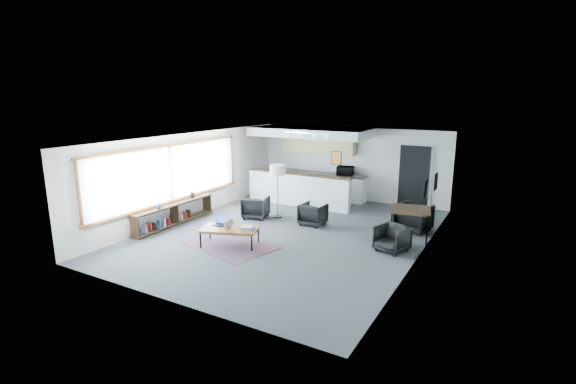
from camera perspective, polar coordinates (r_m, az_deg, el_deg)
The scene contains 21 objects.
room at distance 11.22m, azimuth 0.19°, elevation 0.68°, with size 7.02×9.02×2.62m.
window at distance 12.57m, azimuth -15.79°, elevation 2.25°, with size 0.10×5.95×1.66m.
console at distance 12.61m, azimuth -15.42°, elevation -2.97°, with size 0.35×3.00×0.80m.
kitchenette at distance 14.98m, azimuth 3.17°, elevation 4.12°, with size 4.20×1.96×2.60m.
doorway at distance 14.55m, azimuth 16.88°, elevation 2.08°, with size 1.10×0.12×2.15m.
track_light at distance 13.23m, azimuth 2.67°, elevation 7.94°, with size 1.60×0.07×0.15m.
wall_art_lower at distance 10.36m, azimuth 18.29°, elevation 0.37°, with size 0.03×0.38×0.48m.
wall_art_upper at distance 11.62m, azimuth 19.57°, elevation 1.35°, with size 0.03×0.34×0.44m.
kilim_rug at distance 10.76m, azimuth -7.90°, elevation -7.19°, with size 2.51×1.98×0.01m.
coffee_table at distance 10.62m, azimuth -7.97°, elevation -5.05°, with size 1.59×1.19×0.46m.
laptop at distance 10.88m, azimuth -9.20°, elevation -4.09°, with size 0.35×0.30×0.23m.
ceramic_pot at distance 10.57m, azimuth -8.10°, elevation -4.21°, with size 0.25×0.25×0.25m.
book_stack at distance 10.38m, azimuth -5.54°, elevation -4.94°, with size 0.39×0.35×0.10m.
coaster at distance 10.41m, azimuth -8.66°, elevation -5.22°, with size 0.13×0.13×0.01m.
armchair_left at distance 12.91m, azimuth -4.42°, elevation -1.94°, with size 0.72×0.68×0.75m, color black.
armchair_right at distance 12.22m, azimuth 3.45°, elevation -2.90°, with size 0.68×0.64×0.70m, color black.
floor_lamp at distance 12.71m, azimuth -1.43°, elevation 2.78°, with size 0.56×0.56×1.65m.
dining_table at distance 11.32m, azimuth 16.42°, elevation -2.59°, with size 1.16×1.16×0.83m.
dining_chair_near at distance 10.49m, azimuth 14.03°, elevation -6.30°, with size 0.58×0.55×0.60m, color black.
dining_chair_far at distance 12.18m, azimuth 16.85°, elevation -3.44°, with size 0.71×0.66×0.73m, color black.
microwave at distance 14.97m, azimuth 7.83°, elevation 3.02°, with size 0.58×0.32×0.39m, color black.
Camera 1 is at (5.38, -9.55, 3.72)m, focal length 26.00 mm.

